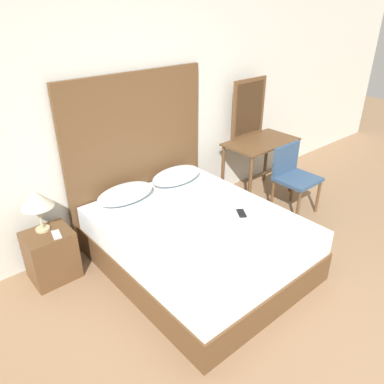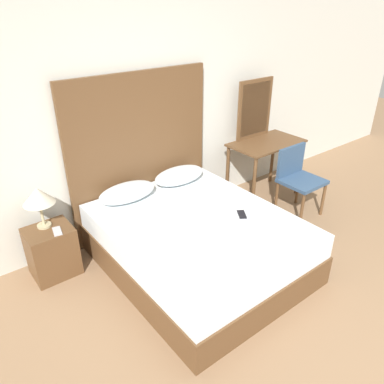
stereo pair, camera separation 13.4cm
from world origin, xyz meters
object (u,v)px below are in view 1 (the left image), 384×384
Objects in this scene: nightstand at (51,255)px; chair at (293,174)px; bed at (198,243)px; phone_on_bed at (241,213)px; phone_on_nightstand at (57,235)px; vanity_desk at (260,151)px; table_lamp at (36,200)px.

nightstand is 0.60× the size of chair.
bed is 1.38m from nightstand.
phone_on_bed is at bearing -26.57° from bed.
phone_on_bed is 1.02× the size of phone_on_nightstand.
chair is at bearing -12.15° from phone_on_nightstand.
chair reaches higher than nightstand.
nightstand is (-1.16, 0.76, -0.02)m from bed.
vanity_desk is (1.58, 0.61, 0.37)m from bed.
chair reaches higher than bed.
bed is 2.33× the size of chair.
phone_on_nightstand is (0.06, -0.16, -0.31)m from table_lamp.
phone_on_nightstand is at bearing -69.40° from table_lamp.
nightstand is at bearing 148.30° from phone_on_bed.
table_lamp is 2.86m from chair.
table_lamp is at bearing 92.41° from nightstand.
nightstand is at bearing 166.32° from chair.
phone_on_nightstand is 2.75m from chair.
phone_on_nightstand is at bearing 167.85° from chair.
vanity_desk reaches higher than nightstand.
chair reaches higher than phone_on_nightstand.
bed is at bearing -33.27° from nightstand.
vanity_desk reaches higher than phone_on_bed.
phone_on_bed is at bearing -146.52° from vanity_desk.
vanity_desk is at bearing 33.48° from phone_on_bed.
bed is at bearing -159.04° from vanity_desk.
bed is at bearing 153.43° from phone_on_bed.
table_lamp is 0.42× the size of vanity_desk.
table_lamp reaches higher than chair.
phone_on_nightstand is 2.69m from vanity_desk.
nightstand is 0.27m from phone_on_nightstand.
phone_on_nightstand is 0.17× the size of vanity_desk.
nightstand is 2.77m from vanity_desk.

